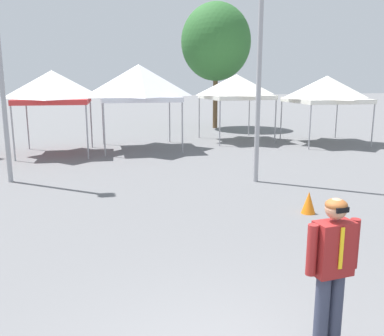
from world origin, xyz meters
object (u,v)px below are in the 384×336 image
at_px(tree_behind_tents_center, 216,42).
at_px(traffic_cone_lot_center, 309,203).
at_px(person_foreground, 332,264).
at_px(canopy_tent_far_right, 236,87).
at_px(canopy_tent_center, 53,87).
at_px(canopy_tent_right_of_center, 139,83).
at_px(canopy_tent_behind_center, 327,89).
at_px(light_pole_opposite_side, 261,12).

xyz_separation_m(tree_behind_tents_center, traffic_cone_lot_center, (-2.76, -16.45, -4.81)).
bearing_deg(traffic_cone_lot_center, person_foreground, -116.62).
xyz_separation_m(canopy_tent_far_right, traffic_cone_lot_center, (-2.22, -11.22, -2.34)).
relative_size(canopy_tent_center, canopy_tent_right_of_center, 0.93).
bearing_deg(canopy_tent_behind_center, tree_behind_tents_center, 114.24).
bearing_deg(canopy_tent_far_right, traffic_cone_lot_center, -101.20).
distance_m(canopy_tent_right_of_center, canopy_tent_behind_center, 8.56).
distance_m(canopy_tent_far_right, light_pole_opposite_side, 8.70).
xyz_separation_m(canopy_tent_far_right, person_foreground, (-4.48, -15.72, -1.55)).
height_order(canopy_tent_right_of_center, person_foreground, canopy_tent_right_of_center).
xyz_separation_m(canopy_tent_behind_center, traffic_cone_lot_center, (-5.94, -9.38, -2.24)).
bearing_deg(canopy_tent_center, tree_behind_tents_center, 38.70).
xyz_separation_m(canopy_tent_right_of_center, tree_behind_tents_center, (5.36, 6.61, 2.26)).
xyz_separation_m(canopy_tent_far_right, light_pole_opposite_side, (-2.24, -8.12, 2.19)).
height_order(canopy_tent_right_of_center, traffic_cone_lot_center, canopy_tent_right_of_center).
relative_size(light_pole_opposite_side, traffic_cone_lot_center, 16.69).
relative_size(canopy_tent_right_of_center, canopy_tent_far_right, 1.12).
bearing_deg(traffic_cone_lot_center, canopy_tent_behind_center, 57.66).
distance_m(light_pole_opposite_side, tree_behind_tents_center, 13.64).
height_order(canopy_tent_right_of_center, canopy_tent_far_right, canopy_tent_right_of_center).
bearing_deg(canopy_tent_far_right, person_foreground, -105.90).
xyz_separation_m(canopy_tent_right_of_center, person_foreground, (0.35, -14.34, -1.77)).
bearing_deg(tree_behind_tents_center, canopy_tent_center, -141.30).
bearing_deg(tree_behind_tents_center, canopy_tent_right_of_center, -129.06).
bearing_deg(person_foreground, canopy_tent_center, 105.26).
distance_m(person_foreground, light_pole_opposite_side, 8.76).
bearing_deg(canopy_tent_behind_center, canopy_tent_center, 179.93).
height_order(canopy_tent_center, canopy_tent_far_right, canopy_tent_center).
bearing_deg(canopy_tent_right_of_center, canopy_tent_far_right, 15.89).
height_order(canopy_tent_center, tree_behind_tents_center, tree_behind_tents_center).
height_order(person_foreground, light_pole_opposite_side, light_pole_opposite_side).
bearing_deg(canopy_tent_right_of_center, canopy_tent_center, -172.58).
bearing_deg(light_pole_opposite_side, person_foreground, -106.42).
height_order(canopy_tent_far_right, tree_behind_tents_center, tree_behind_tents_center).
distance_m(canopy_tent_center, light_pole_opposite_side, 8.98).
relative_size(person_foreground, tree_behind_tents_center, 0.24).
bearing_deg(light_pole_opposite_side, canopy_tent_behind_center, 46.54).
relative_size(canopy_tent_far_right, person_foreground, 1.78).
distance_m(canopy_tent_center, traffic_cone_lot_center, 11.43).
relative_size(canopy_tent_center, tree_behind_tents_center, 0.45).
distance_m(canopy_tent_center, tree_behind_tents_center, 11.54).
height_order(person_foreground, tree_behind_tents_center, tree_behind_tents_center).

